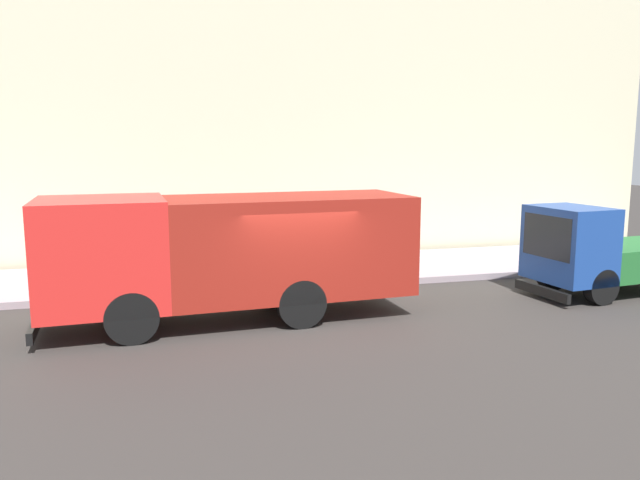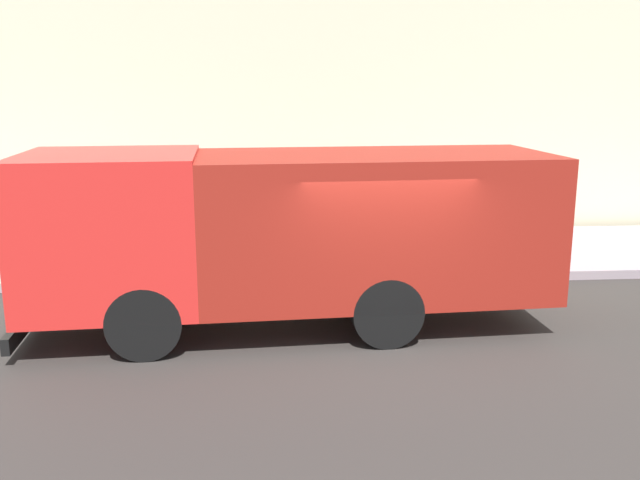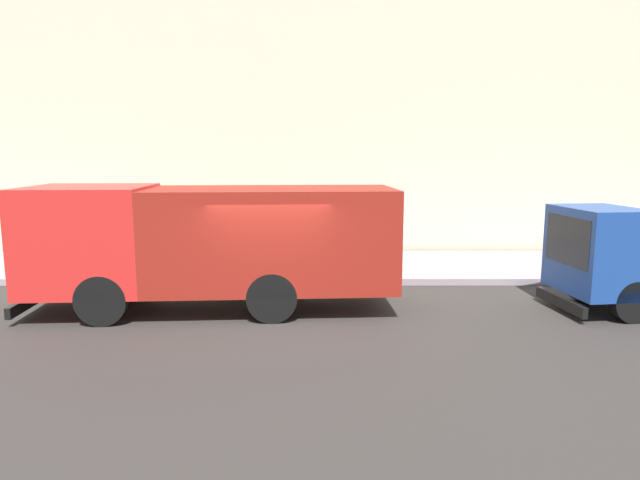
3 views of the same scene
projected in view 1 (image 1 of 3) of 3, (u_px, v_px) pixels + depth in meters
The scene contains 8 objects.
ground at pixel (299, 325), 13.58m from camera, with size 80.00×80.00×0.00m, color #34302D.
sidewalk at pixel (260, 274), 18.45m from camera, with size 4.22×30.00×0.18m, color #A3929A.
building_facade at pixel (245, 96), 20.11m from camera, with size 0.50×30.00×10.83m, color beige.
large_utility_truck at pixel (229, 249), 13.76m from camera, with size 2.93×8.26×2.81m.
small_flatbed_truck at pixel (601, 253), 16.20m from camera, with size 2.50×4.90×2.35m.
pedestrian_walking at pixel (102, 255), 16.04m from camera, with size 0.42×0.42×1.68m.
traffic_cone_orange at pixel (117, 280), 15.68m from camera, with size 0.46×0.46×0.66m, color orange.
street_sign_post at pixel (225, 235), 16.24m from camera, with size 0.44×0.08×2.31m.
Camera 1 is at (-12.80, 2.91, 3.96)m, focal length 34.87 mm.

